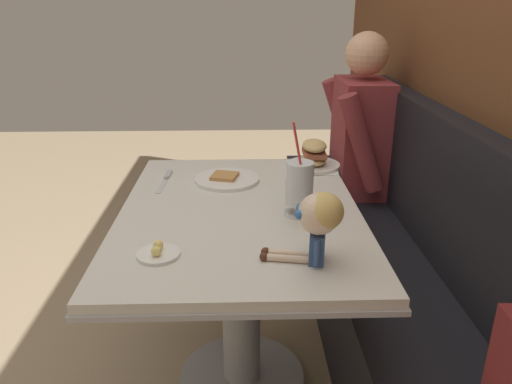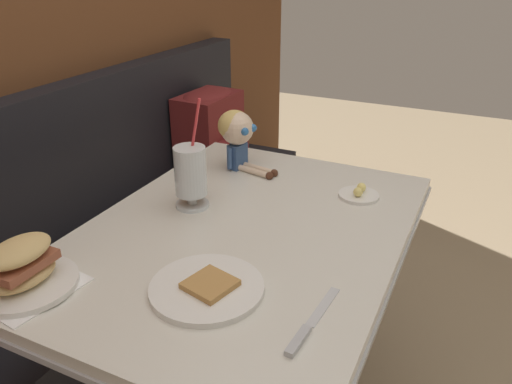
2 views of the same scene
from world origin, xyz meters
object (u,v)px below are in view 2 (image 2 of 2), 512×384
(sandwich_plate, at_px, (23,270))
(backpack, at_px, (211,131))
(toast_plate, at_px, (207,287))
(seated_doll, at_px, (237,131))
(milkshake_glass, at_px, (191,174))
(butter_knife, at_px, (306,331))
(butter_saucer, at_px, (359,194))

(sandwich_plate, distance_m, backpack, 1.33)
(toast_plate, bearing_deg, seated_doll, 21.94)
(backpack, bearing_deg, milkshake_glass, -152.87)
(butter_knife, distance_m, seated_doll, 0.84)
(milkshake_glass, xyz_separation_m, backpack, (0.80, 0.41, -0.18))
(seated_doll, bearing_deg, milkshake_glass, -177.40)
(milkshake_glass, bearing_deg, sandwich_plate, 166.32)
(butter_saucer, bearing_deg, butter_knife, -174.11)
(butter_saucer, relative_size, butter_knife, 0.51)
(sandwich_plate, bearing_deg, backpack, 12.77)
(butter_saucer, xyz_separation_m, backpack, (0.54, 0.83, -0.09))
(butter_knife, xyz_separation_m, backpack, (1.16, 0.89, -0.09))
(toast_plate, distance_m, sandwich_plate, 0.40)
(butter_saucer, xyz_separation_m, butter_knife, (-0.63, -0.06, -0.00))
(toast_plate, relative_size, butter_knife, 1.06)
(toast_plate, distance_m, seated_doll, 0.70)
(toast_plate, xyz_separation_m, butter_saucer, (0.59, -0.17, 0.00))
(sandwich_plate, xyz_separation_m, seated_doll, (0.80, -0.10, 0.08))
(butter_knife, bearing_deg, butter_saucer, 5.89)
(toast_plate, height_order, seated_doll, seated_doll)
(milkshake_glass, bearing_deg, butter_saucer, -57.45)
(seated_doll, bearing_deg, butter_knife, -143.55)
(sandwich_plate, bearing_deg, butter_knife, -78.06)
(milkshake_glass, height_order, backpack, milkshake_glass)
(toast_plate, height_order, milkshake_glass, milkshake_glass)
(milkshake_glass, relative_size, butter_saucer, 2.62)
(butter_saucer, bearing_deg, sandwich_plate, 144.61)
(butter_saucer, bearing_deg, backpack, 57.06)
(butter_knife, relative_size, backpack, 0.58)
(milkshake_glass, bearing_deg, butter_knife, -126.86)
(seated_doll, bearing_deg, toast_plate, -158.06)
(milkshake_glass, bearing_deg, backpack, 27.13)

